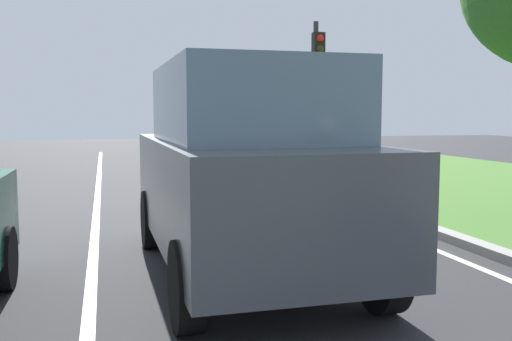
% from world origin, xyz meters
% --- Properties ---
extents(ground_plane, '(60.00, 60.00, 0.00)m').
position_xyz_m(ground_plane, '(0.00, 14.00, 0.00)').
color(ground_plane, '#2D2D30').
extents(lane_line_center, '(0.12, 32.00, 0.01)m').
position_xyz_m(lane_line_center, '(-0.70, 14.00, 0.00)').
color(lane_line_center, silver).
rests_on(lane_line_center, ground).
extents(lane_line_right_edge, '(0.12, 32.00, 0.01)m').
position_xyz_m(lane_line_right_edge, '(3.60, 14.00, 0.00)').
color(lane_line_right_edge, silver).
rests_on(lane_line_right_edge, ground).
extents(curb_right, '(0.24, 48.00, 0.12)m').
position_xyz_m(curb_right, '(4.10, 14.00, 0.06)').
color(curb_right, '#9E9B93').
rests_on(curb_right, ground).
extents(car_suv_ahead, '(2.02, 4.53, 2.28)m').
position_xyz_m(car_suv_ahead, '(0.93, 8.97, 1.17)').
color(car_suv_ahead, '#474C51').
rests_on(car_suv_ahead, ground).
extents(traffic_light_near_right, '(0.32, 0.50, 4.30)m').
position_xyz_m(traffic_light_near_right, '(5.21, 18.07, 2.87)').
color(traffic_light_near_right, '#2D2D2D').
rests_on(traffic_light_near_right, ground).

